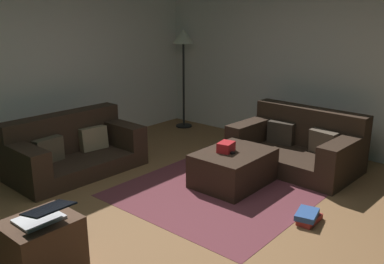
{
  "coord_description": "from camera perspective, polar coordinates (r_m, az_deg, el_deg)",
  "views": [
    {
      "loc": [
        -2.54,
        -2.13,
        1.96
      ],
      "look_at": [
        0.61,
        0.57,
        0.75
      ],
      "focal_mm": 38.59,
      "sensor_mm": 36.0,
      "label": 1
    }
  ],
  "objects": [
    {
      "name": "book_stack",
      "position": [
        4.22,
        15.75,
        -11.19
      ],
      "size": [
        0.32,
        0.24,
        0.11
      ],
      "color": "#B7332D",
      "rests_on": "ground_plane"
    },
    {
      "name": "couch_left",
      "position": [
        5.45,
        -16.17,
        -2.37
      ],
      "size": [
        1.63,
        0.88,
        0.72
      ],
      "rotation": [
        0.0,
        0.0,
        3.12
      ],
      "color": "#332319",
      "rests_on": "ground_plane"
    },
    {
      "name": "ground_plane",
      "position": [
        3.85,
        0.59,
        -14.36
      ],
      "size": [
        6.4,
        6.4,
        0.0
      ],
      "primitive_type": "plane",
      "color": "brown"
    },
    {
      "name": "couch_right",
      "position": [
        5.57,
        14.51,
        -1.85
      ],
      "size": [
        1.05,
        1.59,
        0.75
      ],
      "rotation": [
        0.0,
        0.0,
        1.52
      ],
      "color": "#332319",
      "rests_on": "ground_plane"
    },
    {
      "name": "ottoman",
      "position": [
        4.88,
        5.73,
        -4.93
      ],
      "size": [
        0.91,
        0.68,
        0.4
      ],
      "primitive_type": "cube",
      "color": "#332319",
      "rests_on": "ground_plane"
    },
    {
      "name": "area_rug",
      "position": [
        4.96,
        5.67,
        -7.06
      ],
      "size": [
        2.6,
        2.0,
        0.01
      ],
      "primitive_type": "cube",
      "color": "brown",
      "rests_on": "ground_plane"
    },
    {
      "name": "corner_partition",
      "position": [
        6.1,
        20.25,
        9.07
      ],
      "size": [
        0.12,
        6.4,
        2.6
      ],
      "primitive_type": "cube",
      "color": "silver",
      "rests_on": "ground_plane"
    },
    {
      "name": "corner_lamp",
      "position": [
        7.09,
        -1.2,
        12.08
      ],
      "size": [
        0.36,
        0.36,
        1.69
      ],
      "color": "black",
      "rests_on": "ground_plane"
    },
    {
      "name": "side_table",
      "position": [
        3.42,
        -19.96,
        -14.96
      ],
      "size": [
        0.52,
        0.44,
        0.49
      ],
      "primitive_type": "cube",
      "color": "#4C3323",
      "rests_on": "ground_plane"
    },
    {
      "name": "laptop",
      "position": [
        3.23,
        -19.96,
        -10.75
      ],
      "size": [
        0.31,
        0.41,
        0.18
      ],
      "color": "silver",
      "rests_on": "side_table"
    },
    {
      "name": "gift_box",
      "position": [
        4.79,
        4.73,
        -2.08
      ],
      "size": [
        0.23,
        0.19,
        0.11
      ],
      "primitive_type": "cube",
      "rotation": [
        0.0,
        0.0,
        0.19
      ],
      "color": "red",
      "rests_on": "ottoman"
    },
    {
      "name": "rear_partition",
      "position": [
        5.88,
        -23.75,
        8.48
      ],
      "size": [
        6.4,
        0.12,
        2.6
      ],
      "primitive_type": "cube",
      "color": "silver",
      "rests_on": "ground_plane"
    },
    {
      "name": "tv_remote",
      "position": [
        4.77,
        5.12,
        -2.73
      ],
      "size": [
        0.08,
        0.17,
        0.02
      ],
      "primitive_type": "cube",
      "rotation": [
        0.0,
        0.0,
        -0.18
      ],
      "color": "black",
      "rests_on": "ottoman"
    }
  ]
}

